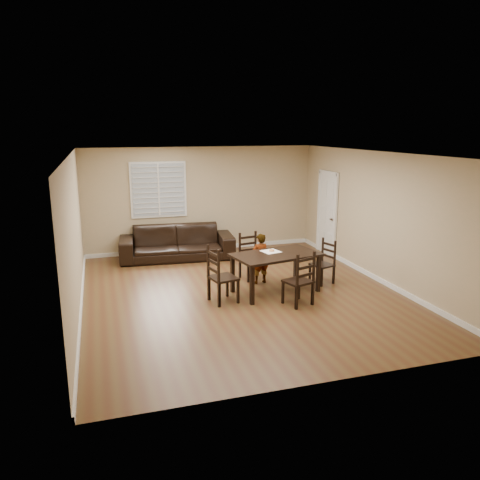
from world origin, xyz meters
The scene contains 11 objects.
ground centered at (0.00, 0.00, 0.00)m, with size 7.00×7.00×0.00m, color brown.
room centered at (0.04, 0.18, 1.81)m, with size 6.04×7.04×2.72m.
dining_table centered at (0.67, -0.14, 0.69)m, with size 1.81×1.24×0.78m.
chair_near centered at (0.47, 0.90, 0.45)m, with size 0.52×0.50×0.99m.
chair_far centered at (0.86, -1.00, 0.46)m, with size 0.57×0.55×1.02m.
chair_left centered at (-0.57, -0.39, 0.49)m, with size 0.55×0.57×1.07m.
chair_right centered at (1.90, 0.12, 0.42)m, with size 0.49×0.51×0.92m.
child centered at (0.56, 0.46, 0.53)m, with size 0.39×0.25×1.06m, color gray.
napkin centered at (0.64, 0.05, 0.78)m, with size 0.33×0.33×0.00m, color white.
donut centered at (0.66, 0.05, 0.80)m, with size 0.11×0.11×0.04m.
sofa centered at (-0.78, 2.84, 0.40)m, with size 2.76×1.08×0.81m, color black.
Camera 1 is at (-2.56, -8.32, 3.16)m, focal length 35.00 mm.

